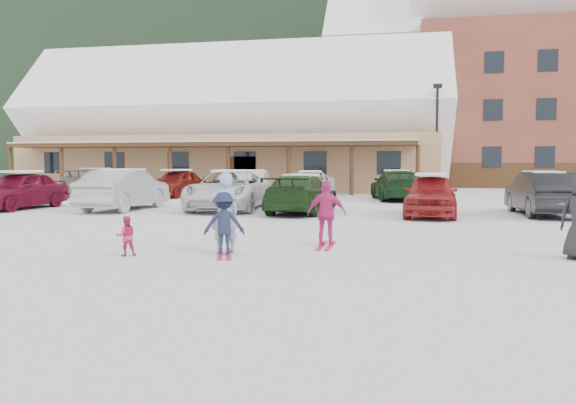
% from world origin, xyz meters
% --- Properties ---
extents(ground, '(160.00, 160.00, 0.00)m').
position_xyz_m(ground, '(0.00, 0.00, 0.00)').
color(ground, white).
rests_on(ground, ground).
extents(forested_hillside, '(300.00, 70.00, 38.00)m').
position_xyz_m(forested_hillside, '(0.00, 85.00, 19.00)').
color(forested_hillside, black).
rests_on(forested_hillside, ground).
extents(day_lodge, '(29.12, 12.50, 10.38)m').
position_xyz_m(day_lodge, '(-9.00, 27.96, 3.94)').
color(day_lodge, tan).
rests_on(day_lodge, ground).
extents(alpine_hotel, '(31.48, 14.01, 21.48)m').
position_xyz_m(alpine_hotel, '(14.27, 38.00, 8.63)').
color(alpine_hotel, brown).
rests_on(alpine_hotel, ground).
extents(lamp_post, '(0.50, 0.25, 6.37)m').
position_xyz_m(lamp_post, '(4.73, 23.22, 3.59)').
color(lamp_post, black).
rests_on(lamp_post, ground).
extents(conifer_0, '(4.40, 4.40, 10.20)m').
position_xyz_m(conifer_0, '(-26.00, 30.00, 5.69)').
color(conifer_0, black).
rests_on(conifer_0, ground).
extents(conifer_2, '(5.28, 5.28, 12.24)m').
position_xyz_m(conifer_2, '(-30.00, 42.00, 6.83)').
color(conifer_2, black).
rests_on(conifer_2, ground).
extents(conifer_3, '(3.96, 3.96, 9.18)m').
position_xyz_m(conifer_3, '(6.00, 44.00, 5.12)').
color(conifer_3, black).
rests_on(conifer_3, ground).
extents(adult_skier, '(0.71, 0.67, 1.64)m').
position_xyz_m(adult_skier, '(-0.82, 0.06, 0.82)').
color(adult_skier, '#8BA0BF').
rests_on(adult_skier, ground).
extents(toddler_red, '(0.48, 0.45, 0.78)m').
position_xyz_m(toddler_red, '(-2.61, -0.62, 0.39)').
color(toddler_red, '#C22851').
rests_on(toddler_red, ground).
extents(child_navy, '(0.91, 0.68, 1.24)m').
position_xyz_m(child_navy, '(-0.77, -0.11, 0.62)').
color(child_navy, '#1A203A').
rests_on(child_navy, ground).
extents(skis_child_navy, '(0.61, 1.40, 0.03)m').
position_xyz_m(skis_child_navy, '(-0.77, -0.11, 0.01)').
color(skis_child_navy, '#C31B3C').
rests_on(skis_child_navy, ground).
extents(child_magenta, '(0.85, 0.36, 1.45)m').
position_xyz_m(child_magenta, '(1.08, 1.40, 0.72)').
color(child_magenta, '#C62574').
rests_on(child_magenta, ground).
extents(skis_child_magenta, '(0.21, 1.40, 0.03)m').
position_xyz_m(skis_child_magenta, '(1.08, 1.40, 0.01)').
color(skis_child_magenta, '#C31B3C').
rests_on(skis_child_magenta, ground).
extents(parked_car_0, '(1.97, 4.45, 1.49)m').
position_xyz_m(parked_car_0, '(-12.05, 8.85, 0.74)').
color(parked_car_0, maroon).
rests_on(parked_car_0, ground).
extents(parked_car_1, '(1.74, 4.76, 1.56)m').
position_xyz_m(parked_car_1, '(-7.78, 9.28, 0.78)').
color(parked_car_1, '#A2A3A6').
rests_on(parked_car_1, ground).
extents(parked_car_2, '(2.77, 5.58, 1.52)m').
position_xyz_m(parked_car_2, '(-3.83, 10.09, 0.76)').
color(parked_car_2, silver).
rests_on(parked_car_2, ground).
extents(parked_car_3, '(2.24, 4.88, 1.38)m').
position_xyz_m(parked_car_3, '(-0.85, 9.31, 0.69)').
color(parked_car_3, '#183514').
rests_on(parked_car_3, ground).
extents(parked_car_4, '(2.04, 4.35, 1.44)m').
position_xyz_m(parked_car_4, '(3.69, 8.94, 0.72)').
color(parked_car_4, maroon).
rests_on(parked_car_4, ground).
extents(parked_car_5, '(1.76, 4.63, 1.51)m').
position_xyz_m(parked_car_5, '(7.48, 9.99, 0.75)').
color(parked_car_5, black).
rests_on(parked_car_5, ground).
extents(parked_car_7, '(2.46, 5.30, 1.50)m').
position_xyz_m(parked_car_7, '(-13.54, 17.11, 0.75)').
color(parked_car_7, gray).
rests_on(parked_car_7, ground).
extents(parked_car_8, '(2.21, 4.41, 1.44)m').
position_xyz_m(parked_car_8, '(-8.98, 17.38, 0.72)').
color(parked_car_8, maroon).
rests_on(parked_car_8, ground).
extents(parked_car_9, '(2.02, 4.49, 1.43)m').
position_xyz_m(parked_car_9, '(-4.70, 16.97, 0.71)').
color(parked_car_9, silver).
rests_on(parked_car_9, ground).
extents(parked_car_10, '(2.64, 5.15, 1.39)m').
position_xyz_m(parked_car_10, '(-1.79, 17.29, 0.70)').
color(parked_car_10, white).
rests_on(parked_car_10, ground).
extents(parked_car_11, '(2.86, 5.26, 1.45)m').
position_xyz_m(parked_car_11, '(2.48, 17.00, 0.72)').
color(parked_car_11, '#153418').
rests_on(parked_car_11, ground).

